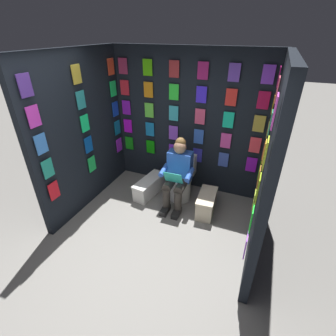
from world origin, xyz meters
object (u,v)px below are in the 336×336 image
toilet (182,181)px  comic_longbox_near (206,203)px  comic_longbox_far (149,186)px  person_reading (178,174)px

toilet → comic_longbox_near: (-0.54, 0.28, -0.15)m
comic_longbox_far → comic_longbox_near: bearing=-177.6°
person_reading → comic_longbox_far: bearing=-7.7°
toilet → person_reading: 0.35m
toilet → comic_longbox_far: 0.61m
toilet → comic_longbox_far: toilet is taller
toilet → comic_longbox_far: size_ratio=1.01×
person_reading → comic_longbox_near: person_reading is taller
comic_longbox_near → comic_longbox_far: bearing=-9.7°
comic_longbox_far → toilet: bearing=-155.7°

